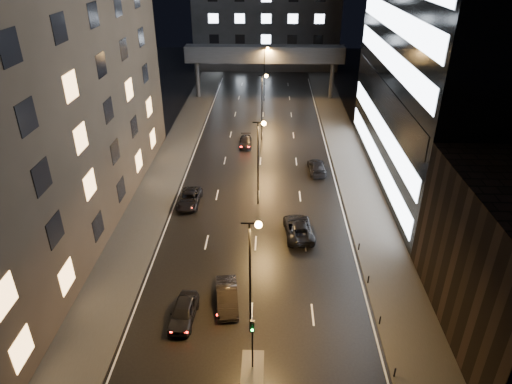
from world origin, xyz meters
TOP-DOWN VIEW (x-y plane):
  - ground at (0.00, 40.00)m, footprint 160.00×160.00m
  - sidewalk_left at (-12.50, 35.00)m, footprint 5.00×110.00m
  - sidewalk_right at (12.50, 35.00)m, footprint 5.00×110.00m
  - building_left at (-22.50, 24.00)m, footprint 15.00×48.00m
  - building_far at (0.00, 98.00)m, footprint 34.00×14.00m
  - skybridge at (0.00, 70.00)m, footprint 30.00×3.00m
  - traffic_signal_near at (0.30, 4.49)m, footprint 0.28×0.34m
  - bollard_row at (10.20, 6.50)m, footprint 0.12×25.12m
  - streetlight_near at (0.16, 8.00)m, footprint 1.45×0.50m
  - streetlight_mid_a at (0.16, 28.00)m, footprint 1.45×0.50m
  - streetlight_mid_b at (0.16, 48.00)m, footprint 1.45×0.50m
  - streetlight_far at (0.16, 68.00)m, footprint 1.45×0.50m
  - car_away_a at (-5.41, 9.13)m, footprint 2.15×4.74m
  - car_away_b at (-2.08, 11.04)m, footprint 2.33×5.07m
  - car_away_c at (-7.97, 27.70)m, footprint 2.61×5.33m
  - car_away_d at (-2.35, 45.44)m, footprint 1.94×4.52m
  - car_toward_a at (4.38, 21.70)m, footprint 3.26×6.16m
  - car_toward_b at (7.56, 36.73)m, footprint 2.32×5.35m

SIDE VIEW (x-z plane):
  - ground at x=0.00m, z-range 0.00..0.00m
  - sidewalk_left at x=-12.50m, z-range 0.00..0.15m
  - sidewalk_right at x=12.50m, z-range 0.00..0.15m
  - bollard_row at x=10.20m, z-range 0.00..0.90m
  - car_away_d at x=-2.35m, z-range 0.00..1.30m
  - car_away_c at x=-7.97m, z-range 0.00..1.46m
  - car_toward_b at x=7.56m, z-range 0.00..1.53m
  - car_away_a at x=-5.41m, z-range 0.00..1.58m
  - car_away_b at x=-2.08m, z-range 0.00..1.61m
  - car_toward_a at x=4.38m, z-range 0.00..1.65m
  - traffic_signal_near at x=0.30m, z-range 0.89..5.29m
  - streetlight_near at x=0.16m, z-range 1.42..11.57m
  - streetlight_mid_a at x=0.16m, z-range 1.42..11.57m
  - streetlight_mid_b at x=0.16m, z-range 1.42..11.57m
  - streetlight_far at x=0.16m, z-range 1.42..11.57m
  - skybridge at x=0.00m, z-range 3.34..13.34m
  - building_far at x=0.00m, z-range 0.00..25.00m
  - building_left at x=-22.50m, z-range 0.00..40.00m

